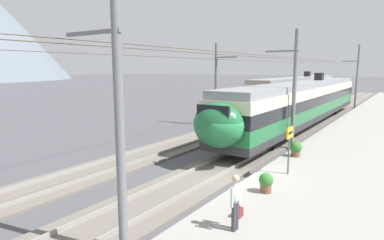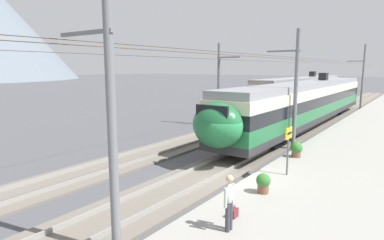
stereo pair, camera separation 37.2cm
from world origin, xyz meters
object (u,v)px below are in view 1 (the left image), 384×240
train_far_track (297,90)px  potted_plant_by_shelter (266,182)px  handbag_beside_passenger (239,212)px  potted_plant_platform_edge (296,148)px  catenary_mast_mid (292,87)px  train_near_platform (303,101)px  catenary_mast_east (356,76)px  passenger_walking (235,200)px  catenary_mast_far_side (217,83)px  platform_sign (289,140)px  catenary_mast_west (115,100)px

train_far_track → potted_plant_by_shelter: bearing=-165.1°
handbag_beside_passenger → potted_plant_platform_edge: potted_plant_platform_edge is taller
catenary_mast_mid → potted_plant_platform_edge: (-2.46, -1.12, -3.08)m
train_near_platform → catenary_mast_east: (16.52, -1.62, 1.83)m
train_far_track → passenger_walking: size_ratio=16.58×
catenary_mast_far_side → potted_plant_by_shelter: (-12.99, -9.72, -3.03)m
catenary_mast_far_side → potted_plant_platform_edge: catenary_mast_far_side is taller
passenger_walking → handbag_beside_passenger: size_ratio=4.07×
catenary_mast_far_side → platform_sign: 14.34m
catenary_mast_east → handbag_beside_passenger: size_ratio=97.55×
potted_plant_platform_edge → potted_plant_by_shelter: 5.77m
passenger_walking → handbag_beside_passenger: 1.18m
catenary_mast_mid → passenger_walking: catenary_mast_mid is taller
platform_sign → potted_plant_by_shelter: size_ratio=2.79×
catenary_mast_mid → catenary_mast_east: 24.88m
train_near_platform → catenary_mast_west: bearing=-175.8°
train_near_platform → passenger_walking: (-19.85, -3.71, -0.98)m
platform_sign → passenger_walking: platform_sign is taller
catenary_mast_far_side → train_far_track: bearing=-5.7°
train_near_platform → catenary_mast_east: 16.70m
train_near_platform → train_far_track: 14.30m
passenger_walking → potted_plant_platform_edge: (9.03, 0.98, -0.48)m
catenary_mast_mid → platform_sign: (-5.59, -1.73, -1.97)m
catenary_mast_mid → catenary_mast_far_side: (4.78, 7.98, -0.08)m
catenary_mast_east → potted_plant_platform_edge: bearing=-177.7°
passenger_walking → catenary_mast_mid: bearing=10.3°
catenary_mast_mid → platform_sign: catenary_mast_mid is taller
train_far_track → catenary_mast_far_side: bearing=174.3°
train_far_track → potted_plant_platform_edge: size_ratio=33.49×
catenary_mast_east → passenger_walking: size_ratio=23.99×
platform_sign → potted_plant_by_shelter: 2.85m
catenary_mast_west → catenary_mast_east: size_ratio=1.00×
platform_sign → train_near_platform: bearing=13.5°
catenary_mast_mid → potted_plant_by_shelter: 8.94m
catenary_mast_far_side → potted_plant_by_shelter: 16.50m
train_far_track → catenary_mast_mid: 22.82m
train_far_track → handbag_beside_passenger: size_ratio=67.43×
potted_plant_by_shelter → train_far_track: bearing=14.9°
catenary_mast_west → train_near_platform: bearing=4.2°
catenary_mast_east → handbag_beside_passenger: catenary_mast_east is taller
catenary_mast_far_side → potted_plant_platform_edge: size_ratio=48.45×
train_near_platform → potted_plant_by_shelter: train_near_platform is taller
potted_plant_by_shelter → catenary_mast_west: bearing=163.5°
train_near_platform → train_far_track: bearing=19.0°
catenary_mast_east → platform_sign: (-30.47, -1.72, -2.18)m
catenary_mast_west → potted_plant_platform_edge: 12.11m
catenary_mast_mid → catenary_mast_east: (24.88, -0.01, 0.21)m
catenary_mast_far_side → handbag_beside_passenger: 18.59m
passenger_walking → platform_sign: bearing=3.6°
train_far_track → catenary_mast_far_side: catenary_mast_far_side is taller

